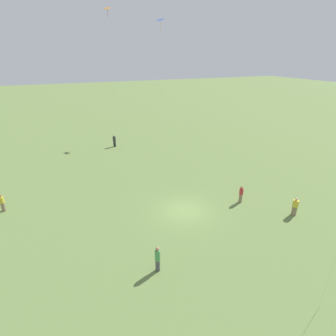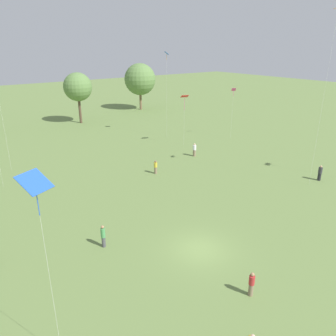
# 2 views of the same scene
# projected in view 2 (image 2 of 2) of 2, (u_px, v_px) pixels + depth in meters

# --- Properties ---
(ground_plane) EXTENTS (240.00, 240.00, 0.00)m
(ground_plane) POSITION_uv_depth(u_px,v_px,m) (200.00, 249.00, 24.42)
(ground_plane) COLOR olive
(tree_2) EXTENTS (5.27, 5.27, 9.47)m
(tree_2) POSITION_uv_depth(u_px,v_px,m) (78.00, 87.00, 61.01)
(tree_2) COLOR brown
(tree_2) RESTS_ON ground_plane
(tree_3) EXTENTS (7.02, 7.02, 10.35)m
(tree_3) POSITION_uv_depth(u_px,v_px,m) (140.00, 79.00, 74.01)
(tree_3) COLOR brown
(tree_3) RESTS_ON ground_plane
(person_0) EXTENTS (0.50, 0.50, 1.65)m
(person_0) POSITION_uv_depth(u_px,v_px,m) (251.00, 284.00, 19.70)
(person_0) COLOR #847056
(person_0) RESTS_ON ground_plane
(person_1) EXTENTS (0.35, 0.35, 1.82)m
(person_1) POSITION_uv_depth(u_px,v_px,m) (103.00, 236.00, 24.43)
(person_1) COLOR #4C4C51
(person_1) RESTS_ON ground_plane
(person_4) EXTENTS (0.56, 0.56, 1.79)m
(person_4) POSITION_uv_depth(u_px,v_px,m) (194.00, 150.00, 44.39)
(person_4) COLOR #847056
(person_4) RESTS_ON ground_plane
(person_5) EXTENTS (0.54, 0.54, 1.61)m
(person_5) POSITION_uv_depth(u_px,v_px,m) (156.00, 167.00, 38.43)
(person_5) COLOR #847056
(person_5) RESTS_ON ground_plane
(person_6) EXTENTS (0.58, 0.58, 1.76)m
(person_6) POSITION_uv_depth(u_px,v_px,m) (320.00, 173.00, 36.48)
(person_6) COLOR #232328
(person_6) RESTS_ON ground_plane
(kite_3) EXTENTS (0.79, 0.87, 13.27)m
(kite_3) POSITION_uv_depth(u_px,v_px,m) (167.00, 59.00, 49.64)
(kite_3) COLOR blue
(kite_3) RESTS_ON ground_plane
(kite_4) EXTENTS (0.79, 0.76, 7.96)m
(kite_4) POSITION_uv_depth(u_px,v_px,m) (234.00, 92.00, 50.92)
(kite_4) COLOR #E54C99
(kite_4) RESTS_ON ground_plane
(kite_5) EXTENTS (1.36, 1.32, 7.54)m
(kite_5) POSITION_uv_depth(u_px,v_px,m) (185.00, 98.00, 47.01)
(kite_5) COLOR red
(kite_5) RESTS_ON ground_plane
(kite_6) EXTENTS (0.94, 0.94, 17.57)m
(kite_6) POSITION_uv_depth(u_px,v_px,m) (336.00, 26.00, 29.90)
(kite_6) COLOR orange
(kite_6) RESTS_ON ground_plane
(kite_7) EXTENTS (1.42, 1.34, 9.64)m
(kite_7) POSITION_uv_depth(u_px,v_px,m) (35.00, 187.00, 12.87)
(kite_7) COLOR blue
(kite_7) RESTS_ON ground_plane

